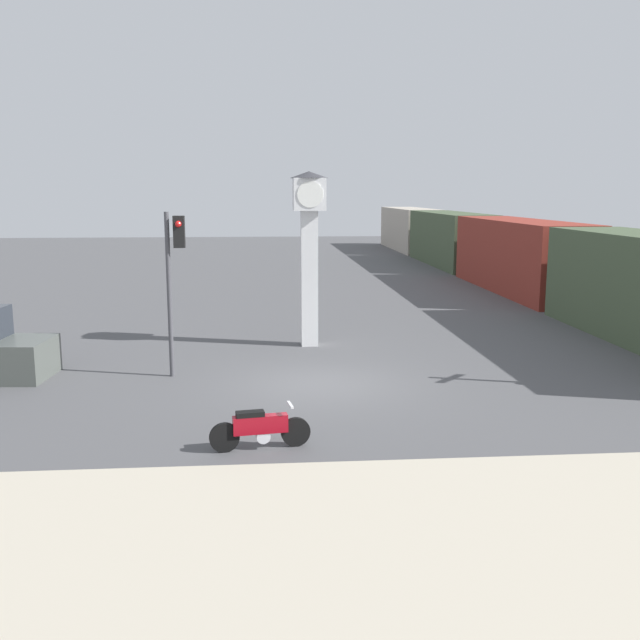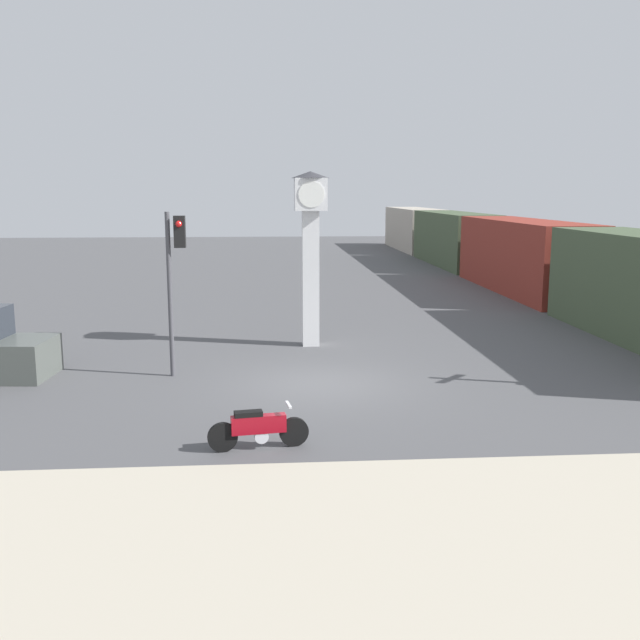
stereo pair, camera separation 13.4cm
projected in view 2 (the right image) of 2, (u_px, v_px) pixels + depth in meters
ground_plane at (320, 384)px, 17.72m from camera, size 120.00×120.00×0.00m
sidewalk_strip at (367, 549)px, 9.42m from camera, size 36.00×6.00×0.10m
motorcycle at (258, 428)px, 13.18m from camera, size 1.88×0.48×0.83m
clock_tower at (310, 233)px, 21.64m from camera, size 1.16×1.16×5.33m
freight_train at (483, 246)px, 40.38m from camera, size 2.80×50.65×3.40m
traffic_light at (175, 264)px, 18.02m from camera, size 0.50×0.35×4.23m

